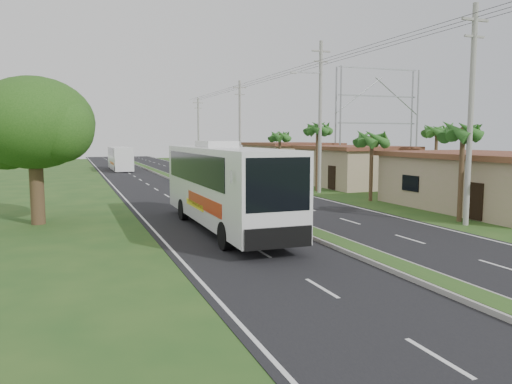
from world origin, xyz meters
name	(u,v)px	position (x,y,z in m)	size (l,w,h in m)	color
ground	(340,246)	(0.00, 0.00, 0.00)	(180.00, 180.00, 0.00)	#244B1B
road_asphalt	(211,194)	(0.00, 20.00, 0.01)	(14.00, 160.00, 0.02)	black
median_strip	(211,193)	(0.00, 20.00, 0.10)	(1.20, 160.00, 0.18)	gray
lane_edge_left	(124,198)	(-6.70, 20.00, 0.00)	(0.12, 160.00, 0.01)	silver
lane_edge_right	(289,191)	(6.70, 20.00, 0.00)	(0.12, 160.00, 0.01)	silver
shop_near	(489,181)	(14.00, 6.00, 1.78)	(8.60, 12.60, 3.52)	tan
shop_mid	(352,166)	(14.00, 22.00, 1.86)	(7.60, 10.60, 3.67)	tan
shop_far	(289,159)	(14.00, 36.00, 1.93)	(8.60, 11.60, 3.82)	tan
palm_verge_a	(463,132)	(9.00, 3.00, 4.74)	(2.40, 2.40, 5.45)	#473321
palm_verge_b	(372,139)	(9.40, 12.00, 4.36)	(2.40, 2.40, 5.05)	#473321
palm_verge_c	(318,129)	(8.80, 19.00, 5.12)	(2.40, 2.40, 5.85)	#473321
palm_verge_d	(280,136)	(9.30, 28.00, 4.55)	(2.40, 2.40, 5.25)	#473321
palm_behind_shop	(437,131)	(17.50, 15.00, 4.93)	(2.40, 2.40, 5.65)	#473321
shade_tree	(32,126)	(-12.11, 10.02, 5.03)	(6.30, 6.00, 7.54)	#473321
utility_pole_a	(471,113)	(8.50, 2.00, 5.67)	(1.60, 0.28, 11.00)	gray
utility_pole_b	(320,115)	(8.47, 18.00, 6.26)	(3.20, 0.28, 12.00)	gray
utility_pole_c	(240,127)	(8.50, 38.00, 5.67)	(1.60, 0.28, 11.00)	gray
utility_pole_d	(198,131)	(8.50, 58.00, 5.42)	(1.60, 0.28, 10.50)	gray
billboard_lattice	(378,116)	(22.00, 30.00, 6.82)	(10.18, 1.18, 12.07)	gray
coach_bus_main	(224,181)	(-3.45, 5.12, 2.36)	(2.85, 13.28, 4.29)	silver
coach_bus_far	(120,157)	(-3.96, 51.64, 1.76)	(2.43, 10.69, 3.11)	white
motorcyclist	(263,210)	(-1.51, 4.94, 0.88)	(1.65, 0.91, 2.33)	black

